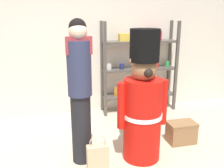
% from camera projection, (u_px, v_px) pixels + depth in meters
% --- Properties ---
extents(back_wall, '(6.40, 0.12, 2.60)m').
position_uv_depth(back_wall, '(84.00, 43.00, 4.52)').
color(back_wall, silver).
rests_on(back_wall, ground_plane).
extents(merchandise_shelf, '(1.42, 0.35, 1.69)m').
position_uv_depth(merchandise_shelf, '(139.00, 66.00, 4.67)').
color(merchandise_shelf, '#4C4742').
rests_on(merchandise_shelf, ground_plane).
extents(teddy_bear_guard, '(0.65, 0.49, 1.64)m').
position_uv_depth(teddy_bear_guard, '(143.00, 104.00, 3.08)').
color(teddy_bear_guard, red).
rests_on(teddy_bear_guard, ground_plane).
extents(person_shopper, '(0.30, 0.28, 1.76)m').
position_uv_depth(person_shopper, '(80.00, 89.00, 2.95)').
color(person_shopper, black).
rests_on(person_shopper, ground_plane).
extents(shopping_bag, '(0.26, 0.11, 0.46)m').
position_uv_depth(shopping_bag, '(98.00, 157.00, 2.95)').
color(shopping_bag, '#C1AD89').
rests_on(shopping_bag, ground_plane).
extents(display_crate, '(0.40, 0.26, 0.31)m').
position_uv_depth(display_crate, '(181.00, 132.00, 3.61)').
color(display_crate, olive).
rests_on(display_crate, ground_plane).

